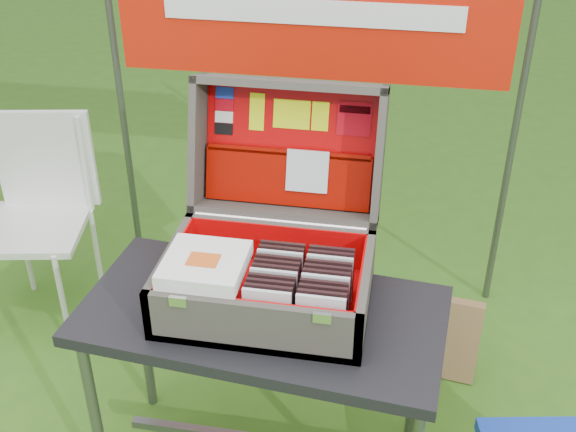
% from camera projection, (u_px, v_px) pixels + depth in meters
% --- Properties ---
extents(table, '(1.16, 0.65, 0.69)m').
position_uv_depth(table, '(264.00, 393.00, 2.38)').
color(table, black).
rests_on(table, ground).
extents(table_top, '(1.16, 0.65, 0.04)m').
position_uv_depth(table_top, '(262.00, 315.00, 2.21)').
color(table_top, black).
rests_on(table_top, ground).
extents(table_leg_fl, '(0.04, 0.04, 0.65)m').
position_uv_depth(table_leg_fl, '(97.00, 427.00, 2.28)').
color(table_leg_fl, '#59595B').
rests_on(table_leg_fl, ground).
extents(table_leg_bl, '(0.04, 0.04, 0.65)m').
position_uv_depth(table_leg_bl, '(144.00, 337.00, 2.65)').
color(table_leg_bl, '#59595B').
rests_on(table_leg_bl, ground).
extents(table_leg_br, '(0.04, 0.04, 0.65)m').
position_uv_depth(table_leg_br, '(416.00, 371.00, 2.50)').
color(table_leg_br, '#59595B').
rests_on(table_leg_br, ground).
extents(suitcase, '(0.62, 0.61, 0.57)m').
position_uv_depth(suitcase, '(269.00, 216.00, 2.13)').
color(suitcase, '#403D34').
rests_on(suitcase, table).
extents(suitcase_base_bottom, '(0.62, 0.45, 0.02)m').
position_uv_depth(suitcase_base_bottom, '(266.00, 302.00, 2.22)').
color(suitcase_base_bottom, '#403D34').
rests_on(suitcase_base_bottom, table_top).
extents(suitcase_base_wall_front, '(0.62, 0.02, 0.17)m').
position_uv_depth(suitcase_base_wall_front, '(251.00, 328.00, 2.00)').
color(suitcase_base_wall_front, '#403D34').
rests_on(suitcase_base_wall_front, table_top).
extents(suitcase_base_wall_back, '(0.62, 0.02, 0.17)m').
position_uv_depth(suitcase_base_wall_back, '(279.00, 245.00, 2.36)').
color(suitcase_base_wall_back, '#403D34').
rests_on(suitcase_base_wall_back, table_top).
extents(suitcase_base_wall_left, '(0.02, 0.45, 0.17)m').
position_uv_depth(suitcase_base_wall_left, '(171.00, 273.00, 2.23)').
color(suitcase_base_wall_left, '#403D34').
rests_on(suitcase_base_wall_left, table_top).
extents(suitcase_base_wall_right, '(0.02, 0.45, 0.17)m').
position_uv_depth(suitcase_base_wall_right, '(365.00, 294.00, 2.14)').
color(suitcase_base_wall_right, '#403D34').
rests_on(suitcase_base_wall_right, table_top).
extents(suitcase_liner_floor, '(0.58, 0.40, 0.01)m').
position_uv_depth(suitcase_liner_floor, '(266.00, 298.00, 2.21)').
color(suitcase_liner_floor, '#D20006').
rests_on(suitcase_liner_floor, suitcase_base_bottom).
extents(suitcase_latch_left, '(0.05, 0.01, 0.03)m').
position_uv_depth(suitcase_latch_left, '(178.00, 302.00, 1.99)').
color(suitcase_latch_left, silver).
rests_on(suitcase_latch_left, suitcase_base_wall_front).
extents(suitcase_latch_right, '(0.05, 0.01, 0.03)m').
position_uv_depth(suitcase_latch_right, '(322.00, 318.00, 1.93)').
color(suitcase_latch_right, silver).
rests_on(suitcase_latch_right, suitcase_base_wall_front).
extents(suitcase_hinge, '(0.56, 0.02, 0.02)m').
position_uv_depth(suitcase_hinge, '(280.00, 222.00, 2.33)').
color(suitcase_hinge, silver).
rests_on(suitcase_hinge, suitcase_base_wall_back).
extents(suitcase_lid_back, '(0.62, 0.15, 0.43)m').
position_uv_depth(suitcase_lid_back, '(291.00, 146.00, 2.42)').
color(suitcase_lid_back, '#403D34').
rests_on(suitcase_lid_back, suitcase_base_wall_back).
extents(suitcase_lid_rim_far, '(0.62, 0.17, 0.07)m').
position_uv_depth(suitcase_lid_rim_far, '(291.00, 84.00, 2.29)').
color(suitcase_lid_rim_far, '#403D34').
rests_on(suitcase_lid_rim_far, suitcase_lid_back).
extents(suitcase_lid_rim_near, '(0.62, 0.17, 0.07)m').
position_uv_depth(suitcase_lid_rim_near, '(284.00, 212.00, 2.40)').
color(suitcase_lid_rim_near, '#403D34').
rests_on(suitcase_lid_rim_near, suitcase_lid_back).
extents(suitcase_lid_rim_left, '(0.02, 0.29, 0.48)m').
position_uv_depth(suitcase_lid_rim_left, '(199.00, 142.00, 2.39)').
color(suitcase_lid_rim_left, '#403D34').
rests_on(suitcase_lid_rim_left, suitcase_lid_back).
extents(suitcase_lid_rim_right, '(0.02, 0.29, 0.48)m').
position_uv_depth(suitcase_lid_rim_right, '(380.00, 157.00, 2.30)').
color(suitcase_lid_rim_right, '#403D34').
rests_on(suitcase_lid_rim_right, suitcase_lid_back).
extents(suitcase_lid_liner, '(0.57, 0.12, 0.38)m').
position_uv_depth(suitcase_lid_liner, '(290.00, 147.00, 2.40)').
color(suitcase_lid_liner, '#D20006').
rests_on(suitcase_lid_liner, suitcase_lid_back).
extents(suitcase_liner_wall_front, '(0.58, 0.01, 0.14)m').
position_uv_depth(suitcase_liner_wall_front, '(252.00, 321.00, 2.01)').
color(suitcase_liner_wall_front, '#D20006').
rests_on(suitcase_liner_wall_front, suitcase_base_bottom).
extents(suitcase_liner_wall_back, '(0.58, 0.01, 0.14)m').
position_uv_depth(suitcase_liner_wall_back, '(278.00, 245.00, 2.34)').
color(suitcase_liner_wall_back, '#D20006').
rests_on(suitcase_liner_wall_back, suitcase_base_bottom).
extents(suitcase_liner_wall_left, '(0.01, 0.40, 0.14)m').
position_uv_depth(suitcase_liner_wall_left, '(175.00, 270.00, 2.22)').
color(suitcase_liner_wall_left, '#D20006').
rests_on(suitcase_liner_wall_left, suitcase_base_bottom).
extents(suitcase_liner_wall_right, '(0.01, 0.40, 0.14)m').
position_uv_depth(suitcase_liner_wall_right, '(360.00, 290.00, 2.13)').
color(suitcase_liner_wall_right, '#D20006').
rests_on(suitcase_liner_wall_right, suitcase_base_bottom).
extents(suitcase_lid_pocket, '(0.56, 0.08, 0.18)m').
position_uv_depth(suitcase_lid_pocket, '(288.00, 178.00, 2.41)').
color(suitcase_lid_pocket, '#860800').
rests_on(suitcase_lid_pocket, suitcase_lid_liner).
extents(suitcase_pocket_edge, '(0.55, 0.02, 0.02)m').
position_uv_depth(suitcase_pocket_edge, '(289.00, 152.00, 2.38)').
color(suitcase_pocket_edge, '#860800').
rests_on(suitcase_pocket_edge, suitcase_lid_pocket).
extents(suitcase_pocket_cd, '(0.14, 0.05, 0.14)m').
position_uv_depth(suitcase_pocket_cd, '(307.00, 171.00, 2.37)').
color(suitcase_pocket_cd, silver).
rests_on(suitcase_pocket_cd, suitcase_lid_pocket).
extents(lid_sticker_cc_a, '(0.06, 0.01, 0.04)m').
position_uv_depth(lid_sticker_cc_a, '(225.00, 93.00, 2.39)').
color(lid_sticker_cc_a, '#1933B2').
rests_on(lid_sticker_cc_a, suitcase_lid_liner).
extents(lid_sticker_cc_b, '(0.06, 0.01, 0.04)m').
position_uv_depth(lid_sticker_cc_b, '(224.00, 105.00, 2.40)').
color(lid_sticker_cc_b, '#B90513').
rests_on(lid_sticker_cc_b, suitcase_lid_liner).
extents(lid_sticker_cc_c, '(0.06, 0.01, 0.04)m').
position_uv_depth(lid_sticker_cc_c, '(224.00, 117.00, 2.41)').
color(lid_sticker_cc_c, white).
rests_on(lid_sticker_cc_c, suitcase_lid_liner).
extents(lid_sticker_cc_d, '(0.06, 0.01, 0.04)m').
position_uv_depth(lid_sticker_cc_d, '(224.00, 129.00, 2.42)').
color(lid_sticker_cc_d, black).
rests_on(lid_sticker_cc_d, suitcase_lid_liner).
extents(lid_card_neon_tall, '(0.05, 0.04, 0.12)m').
position_uv_depth(lid_card_neon_tall, '(257.00, 112.00, 2.39)').
color(lid_card_neon_tall, '#D6E90D').
rests_on(lid_card_neon_tall, suitcase_lid_liner).
extents(lid_card_neon_main, '(0.12, 0.03, 0.09)m').
position_uv_depth(lid_card_neon_main, '(292.00, 114.00, 2.37)').
color(lid_card_neon_main, '#D6E90D').
rests_on(lid_card_neon_main, suitcase_lid_liner).
extents(lid_card_neon_small, '(0.06, 0.03, 0.09)m').
position_uv_depth(lid_card_neon_small, '(320.00, 116.00, 2.35)').
color(lid_card_neon_small, '#D6E90D').
rests_on(lid_card_neon_small, suitcase_lid_liner).
extents(lid_sticker_band, '(0.11, 0.03, 0.11)m').
position_uv_depth(lid_sticker_band, '(354.00, 119.00, 2.34)').
color(lid_sticker_band, '#B90513').
rests_on(lid_sticker_band, suitcase_lid_liner).
extents(lid_sticker_band_bar, '(0.10, 0.01, 0.02)m').
position_uv_depth(lid_sticker_band_bar, '(355.00, 109.00, 2.33)').
color(lid_sticker_band_bar, black).
rests_on(lid_sticker_band_bar, suitcase_lid_liner).
extents(cd_left_0, '(0.14, 0.01, 0.16)m').
position_uv_depth(cd_left_0, '(267.00, 314.00, 2.02)').
color(cd_left_0, silver).
rests_on(cd_left_0, suitcase_liner_floor).
extents(cd_left_1, '(0.14, 0.01, 0.16)m').
position_uv_depth(cd_left_1, '(269.00, 308.00, 2.04)').
color(cd_left_1, black).
rests_on(cd_left_1, suitcase_liner_floor).
extents(cd_left_2, '(0.14, 0.01, 0.16)m').
position_uv_depth(cd_left_2, '(270.00, 303.00, 2.06)').
color(cd_left_2, black).
rests_on(cd_left_2, suitcase_liner_floor).
extents(cd_left_3, '(0.14, 0.01, 0.16)m').
position_uv_depth(cd_left_3, '(272.00, 298.00, 2.08)').
color(cd_left_3, black).
rests_on(cd_left_3, suitcase_liner_floor).
extents(cd_left_4, '(0.14, 0.01, 0.16)m').
position_uv_depth(cd_left_4, '(274.00, 293.00, 2.10)').
color(cd_left_4, silver).
rests_on(cd_left_4, suitcase_liner_floor).
extents(cd_left_5, '(0.14, 0.01, 0.16)m').
position_uv_depth(cd_left_5, '(275.00, 288.00, 2.12)').
color(cd_left_5, black).
rests_on(cd_left_5, suitcase_liner_floor).
extents(cd_left_6, '(0.14, 0.01, 0.16)m').
position_uv_depth(cd_left_6, '(277.00, 283.00, 2.14)').
color(cd_left_6, black).
rests_on(cd_left_6, suitcase_liner_floor).
extents(cd_left_7, '(0.14, 0.01, 0.16)m').
position_uv_depth(cd_left_7, '(278.00, 278.00, 2.16)').
color(cd_left_7, black).
rests_on(cd_left_7, suitcase_liner_floor).
extents(cd_left_8, '(0.14, 0.01, 0.16)m').
position_uv_depth(cd_left_8, '(280.00, 273.00, 2.18)').
color(cd_left_8, silver).
rests_on(cd_left_8, suitcase_liner_floor).
extents(cd_left_9, '(0.14, 0.01, 0.16)m').
position_uv_depth(cd_left_9, '(282.00, 269.00, 2.20)').
color(cd_left_9, black).
rests_on(cd_left_9, suitcase_liner_floor).
extents(cd_left_10, '(0.14, 0.01, 0.16)m').
position_uv_depth(cd_left_10, '(283.00, 264.00, 2.22)').
color(cd_left_10, black).
rests_on(cd_left_10, suitcase_liner_floor).
extents(cd_right_0, '(0.14, 0.01, 0.16)m').
position_uv_depth(cd_right_0, '(320.00, 320.00, 1.99)').
color(cd_right_0, silver).
rests_on(cd_right_0, suitcase_liner_floor).
extents(cd_right_1, '(0.14, 0.01, 0.16)m').
position_uv_depth(cd_right_1, '(321.00, 314.00, 2.01)').
color(cd_right_1, black).
rests_on(cd_right_1, suitcase_liner_floor).
extents(cd_right_2, '(0.14, 0.01, 0.16)m').
position_uv_depth(cd_right_2, '(323.00, 309.00, 2.03)').
color(cd_right_2, black).
rests_on(cd_right_2, suitcase_liner_floor).
extents(cd_right_3, '(0.14, 0.01, 0.16)m').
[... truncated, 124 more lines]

